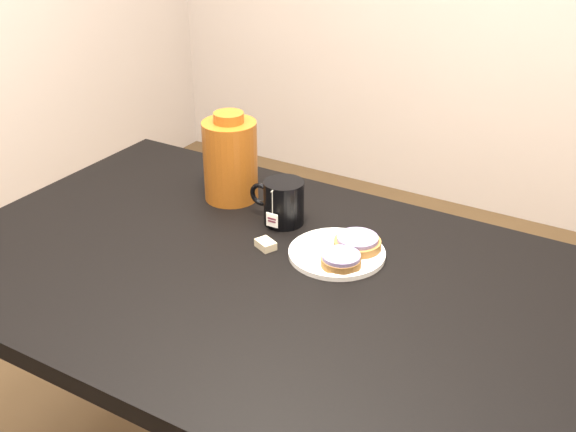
{
  "coord_description": "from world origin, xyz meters",
  "views": [
    {
      "loc": [
        0.72,
        -1.08,
        1.55
      ],
      "look_at": [
        -0.01,
        0.14,
        0.81
      ],
      "focal_mm": 45.0,
      "sensor_mm": 36.0,
      "label": 1
    }
  ],
  "objects_px": {
    "bagel_package": "(230,159)",
    "teabag_pouch": "(266,244)",
    "table": "(259,302)",
    "plate": "(337,253)",
    "bagel_front": "(341,260)",
    "bagel_back": "(357,242)",
    "mug": "(283,202)"
  },
  "relations": [
    {
      "from": "mug",
      "to": "plate",
      "type": "bearing_deg",
      "value": -22.7
    },
    {
      "from": "mug",
      "to": "bagel_package",
      "type": "height_order",
      "value": "bagel_package"
    },
    {
      "from": "mug",
      "to": "teabag_pouch",
      "type": "xyz_separation_m",
      "value": [
        0.03,
        -0.12,
        -0.04
      ]
    },
    {
      "from": "table",
      "to": "mug",
      "type": "height_order",
      "value": "mug"
    },
    {
      "from": "plate",
      "to": "bagel_front",
      "type": "distance_m",
      "value": 0.06
    },
    {
      "from": "plate",
      "to": "bagel_front",
      "type": "relative_size",
      "value": 1.85
    },
    {
      "from": "bagel_back",
      "to": "teabag_pouch",
      "type": "relative_size",
      "value": 3.12
    },
    {
      "from": "bagel_package",
      "to": "mug",
      "type": "bearing_deg",
      "value": -14.6
    },
    {
      "from": "bagel_back",
      "to": "mug",
      "type": "distance_m",
      "value": 0.22
    },
    {
      "from": "bagel_front",
      "to": "teabag_pouch",
      "type": "height_order",
      "value": "bagel_front"
    },
    {
      "from": "bagel_package",
      "to": "bagel_front",
      "type": "bearing_deg",
      "value": -22.9
    },
    {
      "from": "mug",
      "to": "bagel_package",
      "type": "distance_m",
      "value": 0.19
    },
    {
      "from": "table",
      "to": "teabag_pouch",
      "type": "distance_m",
      "value": 0.13
    },
    {
      "from": "plate",
      "to": "bagel_back",
      "type": "relative_size",
      "value": 1.5
    },
    {
      "from": "bagel_front",
      "to": "plate",
      "type": "bearing_deg",
      "value": 125.48
    },
    {
      "from": "bagel_back",
      "to": "bagel_package",
      "type": "height_order",
      "value": "bagel_package"
    },
    {
      "from": "table",
      "to": "bagel_back",
      "type": "xyz_separation_m",
      "value": [
        0.15,
        0.17,
        0.11
      ]
    },
    {
      "from": "plate",
      "to": "teabag_pouch",
      "type": "relative_size",
      "value": 4.68
    },
    {
      "from": "bagel_front",
      "to": "bagel_package",
      "type": "height_order",
      "value": "bagel_package"
    },
    {
      "from": "bagel_package",
      "to": "plate",
      "type": "bearing_deg",
      "value": -18.25
    },
    {
      "from": "bagel_package",
      "to": "teabag_pouch",
      "type": "bearing_deg",
      "value": -38.98
    },
    {
      "from": "bagel_back",
      "to": "bagel_package",
      "type": "xyz_separation_m",
      "value": [
        -0.39,
        0.08,
        0.08
      ]
    },
    {
      "from": "plate",
      "to": "teabag_pouch",
      "type": "bearing_deg",
      "value": -161.21
    },
    {
      "from": "table",
      "to": "plate",
      "type": "xyz_separation_m",
      "value": [
        0.12,
        0.13,
        0.09
      ]
    },
    {
      "from": "teabag_pouch",
      "to": "bagel_package",
      "type": "xyz_separation_m",
      "value": [
        -0.21,
        0.17,
        0.1
      ]
    },
    {
      "from": "bagel_front",
      "to": "bagel_package",
      "type": "bearing_deg",
      "value": 157.1
    },
    {
      "from": "plate",
      "to": "bagel_back",
      "type": "xyz_separation_m",
      "value": [
        0.03,
        0.04,
        0.02
      ]
    },
    {
      "from": "bagel_front",
      "to": "teabag_pouch",
      "type": "relative_size",
      "value": 2.53
    },
    {
      "from": "plate",
      "to": "bagel_front",
      "type": "height_order",
      "value": "bagel_front"
    },
    {
      "from": "mug",
      "to": "bagel_package",
      "type": "xyz_separation_m",
      "value": [
        -0.18,
        0.05,
        0.05
      ]
    },
    {
      "from": "bagel_front",
      "to": "table",
      "type": "bearing_deg",
      "value": -150.11
    },
    {
      "from": "plate",
      "to": "mug",
      "type": "bearing_deg",
      "value": 158.27
    }
  ]
}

